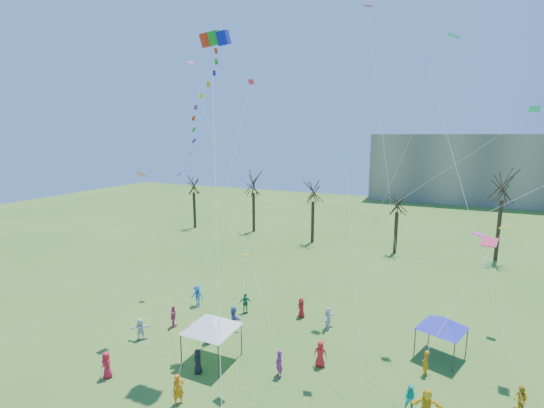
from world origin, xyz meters
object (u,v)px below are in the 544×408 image
at_px(canopy_tent_white, 211,322).
at_px(canopy_tent_blue, 442,323).
at_px(distant_building, 517,170).
at_px(big_box_kite, 202,116).

xyz_separation_m(canopy_tent_white, canopy_tent_blue, (13.77, 6.72, -0.32)).
relative_size(distant_building, canopy_tent_white, 13.78).
height_order(distant_building, canopy_tent_white, distant_building).
xyz_separation_m(distant_building, canopy_tent_white, (-27.89, -76.43, -4.73)).
height_order(distant_building, canopy_tent_blue, distant_building).
xyz_separation_m(big_box_kite, canopy_tent_white, (0.71, -0.78, -13.12)).
height_order(big_box_kite, canopy_tent_blue, big_box_kite).
bearing_deg(distant_building, big_box_kite, -110.71).
relative_size(canopy_tent_white, canopy_tent_blue, 1.20).
bearing_deg(distant_building, canopy_tent_blue, -101.45).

